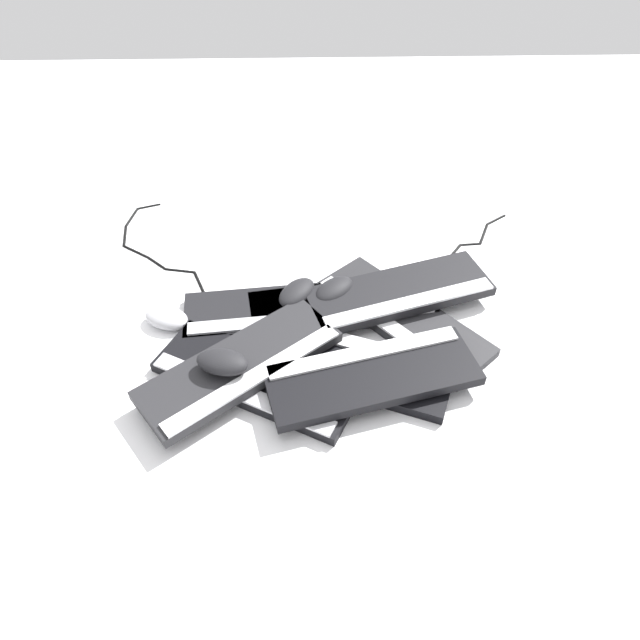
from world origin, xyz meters
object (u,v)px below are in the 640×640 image
(keyboard_3, at_px, (255,379))
(keyboard_7, at_px, (372,375))
(keyboard_5, at_px, (400,292))
(keyboard_2, at_px, (278,310))
(mouse_2, at_px, (334,290))
(keyboard_0, at_px, (402,318))
(mouse_0, at_px, (297,293))
(mouse_3, at_px, (222,362))
(keyboard_6, at_px, (241,366))
(keyboard_4, at_px, (350,365))
(mouse_1, at_px, (167,318))
(keyboard_1, at_px, (342,306))

(keyboard_3, height_order, keyboard_7, keyboard_7)
(keyboard_5, relative_size, keyboard_7, 1.00)
(keyboard_3, relative_size, keyboard_7, 0.99)
(keyboard_2, distance_m, mouse_2, 0.14)
(mouse_2, bearing_deg, keyboard_7, 62.17)
(keyboard_0, distance_m, mouse_0, 0.26)
(mouse_3, bearing_deg, mouse_0, 72.29)
(keyboard_0, xyz_separation_m, keyboard_2, (-0.30, 0.03, 0.00))
(mouse_2, bearing_deg, mouse_3, 3.18)
(keyboard_5, bearing_deg, mouse_0, -179.68)
(keyboard_5, bearing_deg, keyboard_6, -148.75)
(keyboard_4, bearing_deg, mouse_2, 97.33)
(keyboard_4, distance_m, mouse_0, 0.23)
(keyboard_5, distance_m, mouse_1, 0.55)
(keyboard_0, relative_size, keyboard_7, 0.93)
(keyboard_6, bearing_deg, mouse_2, 47.73)
(keyboard_1, xyz_separation_m, mouse_1, (-0.41, -0.04, 0.01))
(keyboard_3, bearing_deg, keyboard_7, -4.92)
(keyboard_4, height_order, mouse_3, mouse_3)
(keyboard_1, bearing_deg, keyboard_2, -176.65)
(mouse_2, bearing_deg, keyboard_0, 116.08)
(keyboard_3, height_order, keyboard_6, keyboard_6)
(keyboard_0, xyz_separation_m, keyboard_3, (-0.34, -0.18, 0.00))
(mouse_0, height_order, mouse_2, same)
(keyboard_6, xyz_separation_m, mouse_0, (0.12, 0.22, 0.01))
(keyboard_4, bearing_deg, keyboard_3, -170.80)
(keyboard_6, distance_m, keyboard_7, 0.28)
(keyboard_3, relative_size, mouse_1, 4.18)
(keyboard_7, distance_m, mouse_0, 0.30)
(keyboard_2, relative_size, keyboard_6, 1.03)
(mouse_2, distance_m, mouse_3, 0.34)
(keyboard_0, xyz_separation_m, mouse_0, (-0.25, 0.05, 0.04))
(keyboard_7, bearing_deg, keyboard_6, 173.14)
(keyboard_1, height_order, mouse_1, mouse_1)
(keyboard_2, bearing_deg, mouse_3, -115.21)
(keyboard_6, height_order, mouse_3, mouse_3)
(keyboard_3, distance_m, mouse_2, 0.30)
(keyboard_2, xyz_separation_m, mouse_0, (0.05, 0.02, 0.04))
(keyboard_0, xyz_separation_m, keyboard_6, (-0.36, -0.16, 0.03))
(keyboard_2, distance_m, mouse_1, 0.26)
(keyboard_0, height_order, keyboard_3, same)
(keyboard_2, height_order, mouse_3, mouse_3)
(keyboard_0, bearing_deg, keyboard_5, 92.05)
(keyboard_4, bearing_deg, keyboard_1, 92.17)
(keyboard_4, relative_size, mouse_3, 4.22)
(keyboard_5, relative_size, mouse_1, 4.23)
(keyboard_6, bearing_deg, keyboard_1, 42.69)
(keyboard_1, bearing_deg, mouse_1, -174.84)
(keyboard_0, xyz_separation_m, keyboard_7, (-0.09, -0.20, 0.03))
(keyboard_2, bearing_deg, mouse_1, -173.75)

